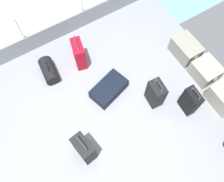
{
  "coord_description": "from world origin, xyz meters",
  "views": [
    {
      "loc": [
        1.46,
        -0.77,
        4.62
      ],
      "look_at": [
        -0.26,
        0.28,
        0.25
      ],
      "focal_mm": 39.38,
      "sensor_mm": 36.0,
      "label": 1
    }
  ],
  "objects_px": {
    "suitcase_3": "(109,89)",
    "cargo_crate_1": "(205,71)",
    "suitcase_1": "(79,54)",
    "suitcase_0": "(156,94)",
    "suitcase_4": "(190,101)",
    "suitcase_2": "(84,149)",
    "duffel_bag": "(49,71)",
    "cargo_crate_0": "(186,49)",
    "paper_cup": "(168,122)"
  },
  "relations": [
    {
      "from": "suitcase_1",
      "to": "suitcase_3",
      "type": "xyz_separation_m",
      "value": [
        0.93,
        0.16,
        -0.19
      ]
    },
    {
      "from": "suitcase_0",
      "to": "suitcase_3",
      "type": "distance_m",
      "value": 0.94
    },
    {
      "from": "suitcase_0",
      "to": "suitcase_4",
      "type": "xyz_separation_m",
      "value": [
        0.47,
        0.46,
        0.01
      ]
    },
    {
      "from": "suitcase_2",
      "to": "paper_cup",
      "type": "height_order",
      "value": "suitcase_2"
    },
    {
      "from": "suitcase_3",
      "to": "cargo_crate_1",
      "type": "bearing_deg",
      "value": 69.81
    },
    {
      "from": "suitcase_3",
      "to": "duffel_bag",
      "type": "height_order",
      "value": "duffel_bag"
    },
    {
      "from": "cargo_crate_0",
      "to": "duffel_bag",
      "type": "xyz_separation_m",
      "value": [
        -1.09,
        -2.74,
        -0.05
      ]
    },
    {
      "from": "cargo_crate_0",
      "to": "duffel_bag",
      "type": "height_order",
      "value": "duffel_bag"
    },
    {
      "from": "cargo_crate_0",
      "to": "paper_cup",
      "type": "distance_m",
      "value": 1.68
    },
    {
      "from": "duffel_bag",
      "to": "cargo_crate_1",
      "type": "bearing_deg",
      "value": 58.21
    },
    {
      "from": "cargo_crate_1",
      "to": "duffel_bag",
      "type": "height_order",
      "value": "duffel_bag"
    },
    {
      "from": "suitcase_0",
      "to": "suitcase_4",
      "type": "height_order",
      "value": "suitcase_0"
    },
    {
      "from": "paper_cup",
      "to": "cargo_crate_1",
      "type": "bearing_deg",
      "value": 110.09
    },
    {
      "from": "duffel_bag",
      "to": "suitcase_2",
      "type": "bearing_deg",
      "value": -4.78
    },
    {
      "from": "duffel_bag",
      "to": "paper_cup",
      "type": "height_order",
      "value": "duffel_bag"
    },
    {
      "from": "suitcase_2",
      "to": "suitcase_4",
      "type": "distance_m",
      "value": 2.16
    },
    {
      "from": "cargo_crate_0",
      "to": "suitcase_3",
      "type": "distance_m",
      "value": 1.89
    },
    {
      "from": "suitcase_2",
      "to": "duffel_bag",
      "type": "distance_m",
      "value": 1.86
    },
    {
      "from": "suitcase_2",
      "to": "paper_cup",
      "type": "relative_size",
      "value": 8.26
    },
    {
      "from": "duffel_bag",
      "to": "paper_cup",
      "type": "bearing_deg",
      "value": 34.03
    },
    {
      "from": "suitcase_3",
      "to": "paper_cup",
      "type": "height_order",
      "value": "suitcase_3"
    },
    {
      "from": "suitcase_1",
      "to": "suitcase_0",
      "type": "bearing_deg",
      "value": 28.06
    },
    {
      "from": "suitcase_3",
      "to": "duffel_bag",
      "type": "xyz_separation_m",
      "value": [
        -1.01,
        -0.85,
        0.02
      ]
    },
    {
      "from": "suitcase_4",
      "to": "paper_cup",
      "type": "height_order",
      "value": "suitcase_4"
    },
    {
      "from": "suitcase_3",
      "to": "duffel_bag",
      "type": "relative_size",
      "value": 1.4
    },
    {
      "from": "suitcase_2",
      "to": "suitcase_3",
      "type": "height_order",
      "value": "suitcase_2"
    },
    {
      "from": "suitcase_2",
      "to": "cargo_crate_0",
      "type": "bearing_deg",
      "value": 104.76
    },
    {
      "from": "suitcase_1",
      "to": "suitcase_4",
      "type": "xyz_separation_m",
      "value": [
        2.03,
        1.29,
        0.0
      ]
    },
    {
      "from": "cargo_crate_1",
      "to": "duffel_bag",
      "type": "xyz_separation_m",
      "value": [
        -1.71,
        -2.77,
        -0.03
      ]
    },
    {
      "from": "cargo_crate_1",
      "to": "suitcase_1",
      "type": "xyz_separation_m",
      "value": [
        -1.64,
        -2.07,
        0.14
      ]
    },
    {
      "from": "cargo_crate_1",
      "to": "suitcase_4",
      "type": "height_order",
      "value": "suitcase_4"
    },
    {
      "from": "cargo_crate_1",
      "to": "suitcase_0",
      "type": "bearing_deg",
      "value": -93.53
    },
    {
      "from": "suitcase_0",
      "to": "suitcase_4",
      "type": "bearing_deg",
      "value": 44.37
    },
    {
      "from": "suitcase_0",
      "to": "cargo_crate_1",
      "type": "bearing_deg",
      "value": 86.47
    },
    {
      "from": "cargo_crate_1",
      "to": "suitcase_2",
      "type": "xyz_separation_m",
      "value": [
        0.13,
        -2.92,
        0.15
      ]
    },
    {
      "from": "cargo_crate_0",
      "to": "duffel_bag",
      "type": "relative_size",
      "value": 1.11
    },
    {
      "from": "paper_cup",
      "to": "suitcase_2",
      "type": "bearing_deg",
      "value": -101.72
    },
    {
      "from": "cargo_crate_0",
      "to": "suitcase_4",
      "type": "height_order",
      "value": "suitcase_4"
    },
    {
      "from": "suitcase_2",
      "to": "duffel_bag",
      "type": "relative_size",
      "value": 1.4
    },
    {
      "from": "cargo_crate_0",
      "to": "suitcase_2",
      "type": "bearing_deg",
      "value": -75.24
    },
    {
      "from": "suitcase_0",
      "to": "paper_cup",
      "type": "distance_m",
      "value": 0.61
    },
    {
      "from": "cargo_crate_1",
      "to": "paper_cup",
      "type": "bearing_deg",
      "value": -69.91
    },
    {
      "from": "suitcase_3",
      "to": "duffel_bag",
      "type": "bearing_deg",
      "value": -139.84
    },
    {
      "from": "suitcase_4",
      "to": "duffel_bag",
      "type": "distance_m",
      "value": 2.9
    },
    {
      "from": "cargo_crate_1",
      "to": "suitcase_4",
      "type": "distance_m",
      "value": 0.89
    },
    {
      "from": "suitcase_0",
      "to": "suitcase_4",
      "type": "relative_size",
      "value": 1.02
    },
    {
      "from": "cargo_crate_1",
      "to": "paper_cup",
      "type": "height_order",
      "value": "cargo_crate_1"
    },
    {
      "from": "suitcase_3",
      "to": "suitcase_4",
      "type": "height_order",
      "value": "suitcase_4"
    },
    {
      "from": "suitcase_2",
      "to": "cargo_crate_1",
      "type": "bearing_deg",
      "value": 92.62
    },
    {
      "from": "suitcase_3",
      "to": "paper_cup",
      "type": "relative_size",
      "value": 8.26
    }
  ]
}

